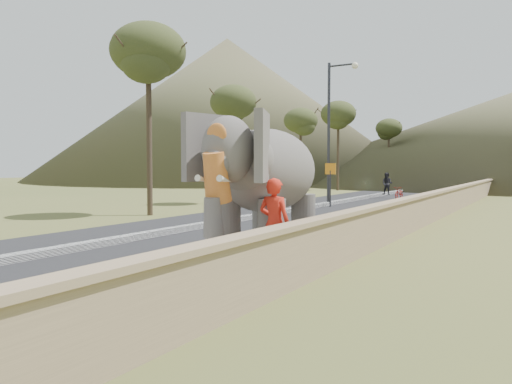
# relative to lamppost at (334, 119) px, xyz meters

# --- Properties ---
(ground) EXTENTS (160.00, 160.00, 0.00)m
(ground) POSITION_rel_lamppost_xyz_m (4.69, -15.92, -4.87)
(ground) COLOR olive
(ground) RESTS_ON ground
(road) EXTENTS (7.00, 120.00, 0.03)m
(road) POSITION_rel_lamppost_xyz_m (-0.31, -5.92, -4.86)
(road) COLOR black
(road) RESTS_ON ground
(median) EXTENTS (0.35, 120.00, 0.22)m
(median) POSITION_rel_lamppost_xyz_m (-0.31, -5.92, -4.76)
(median) COLOR black
(median) RESTS_ON ground
(walkway) EXTENTS (3.00, 120.00, 0.15)m
(walkway) POSITION_rel_lamppost_xyz_m (4.69, -5.92, -4.80)
(walkway) COLOR #9E9687
(walkway) RESTS_ON ground
(parapet) EXTENTS (0.30, 120.00, 1.10)m
(parapet) POSITION_rel_lamppost_xyz_m (6.34, -5.92, -4.32)
(parapet) COLOR tan
(parapet) RESTS_ON ground
(lamppost) EXTENTS (1.76, 0.36, 8.00)m
(lamppost) POSITION_rel_lamppost_xyz_m (0.00, 0.00, 0.00)
(lamppost) COLOR #2B2B30
(lamppost) RESTS_ON ground
(signboard) EXTENTS (0.60, 0.08, 2.40)m
(signboard) POSITION_rel_lamppost_xyz_m (0.19, -0.93, -3.23)
(signboard) COLOR #2D2D33
(signboard) RESTS_ON ground
(hill_left) EXTENTS (60.00, 60.00, 22.00)m
(hill_left) POSITION_rel_lamppost_xyz_m (-33.31, 39.08, 6.13)
(hill_left) COLOR brown
(hill_left) RESTS_ON ground
(elephant_and_man) EXTENTS (2.56, 4.53, 3.16)m
(elephant_and_man) POSITION_rel_lamppost_xyz_m (4.71, -16.02, -3.15)
(elephant_and_man) COLOR slate
(elephant_and_man) RESTS_ON ground
(motorcyclist) EXTENTS (1.51, 1.57, 1.79)m
(motorcyclist) POSITION_rel_lamppost_xyz_m (1.25, 7.83, -4.16)
(motorcyclist) COLOR maroon
(motorcyclist) RESTS_ON ground
(trees) EXTENTS (47.24, 43.68, 8.94)m
(trees) POSITION_rel_lamppost_xyz_m (5.60, 11.64, -1.08)
(trees) COLOR #473828
(trees) RESTS_ON ground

